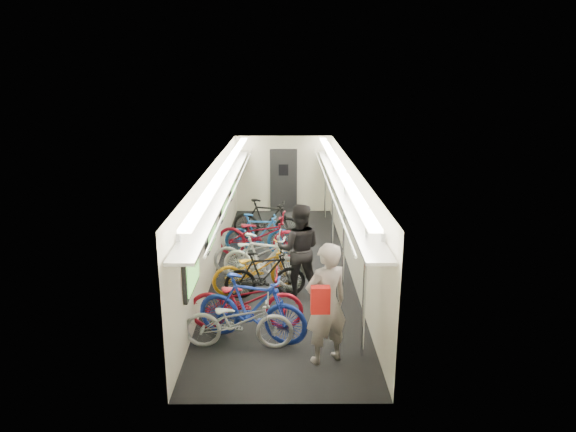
{
  "coord_description": "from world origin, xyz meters",
  "views": [
    {
      "loc": [
        0.07,
        -10.91,
        4.24
      ],
      "look_at": [
        0.12,
        0.23,
        1.15
      ],
      "focal_mm": 32.0,
      "sensor_mm": 36.0,
      "label": 1
    }
  ],
  "objects_px": {
    "bicycle_0": "(239,321)",
    "passenger_near": "(326,304)",
    "passenger_mid": "(299,249)",
    "bicycle_1": "(252,308)",
    "backpack": "(320,300)"
  },
  "relations": [
    {
      "from": "bicycle_0",
      "to": "passenger_near",
      "type": "bearing_deg",
      "value": -104.54
    },
    {
      "from": "passenger_mid",
      "to": "bicycle_1",
      "type": "bearing_deg",
      "value": 69.92
    },
    {
      "from": "passenger_near",
      "to": "passenger_mid",
      "type": "relative_size",
      "value": 1.04
    },
    {
      "from": "backpack",
      "to": "passenger_mid",
      "type": "bearing_deg",
      "value": 91.9
    },
    {
      "from": "bicycle_1",
      "to": "passenger_mid",
      "type": "bearing_deg",
      "value": -4.98
    },
    {
      "from": "passenger_near",
      "to": "passenger_mid",
      "type": "xyz_separation_m",
      "value": [
        -0.34,
        2.55,
        -0.03
      ]
    },
    {
      "from": "passenger_near",
      "to": "backpack",
      "type": "relative_size",
      "value": 5.0
    },
    {
      "from": "bicycle_0",
      "to": "backpack",
      "type": "distance_m",
      "value": 1.77
    },
    {
      "from": "bicycle_0",
      "to": "bicycle_1",
      "type": "xyz_separation_m",
      "value": [
        0.2,
        0.24,
        0.11
      ]
    },
    {
      "from": "bicycle_1",
      "to": "backpack",
      "type": "xyz_separation_m",
      "value": [
        1.03,
        -1.23,
        0.71
      ]
    },
    {
      "from": "passenger_mid",
      "to": "backpack",
      "type": "relative_size",
      "value": 4.83
    },
    {
      "from": "bicycle_0",
      "to": "bicycle_1",
      "type": "distance_m",
      "value": 0.33
    },
    {
      "from": "bicycle_1",
      "to": "passenger_near",
      "type": "xyz_separation_m",
      "value": [
        1.16,
        -0.65,
        0.38
      ]
    },
    {
      "from": "passenger_near",
      "to": "bicycle_1",
      "type": "bearing_deg",
      "value": -54.82
    },
    {
      "from": "bicycle_1",
      "to": "passenger_near",
      "type": "bearing_deg",
      "value": -101.26
    }
  ]
}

